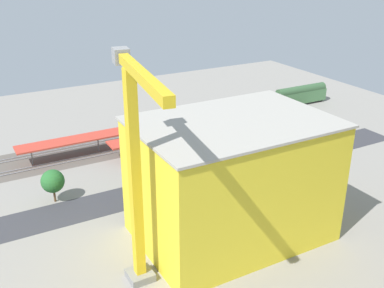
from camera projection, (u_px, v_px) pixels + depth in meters
The scene contains 21 objects.
ground_plane at pixel (208, 167), 102.13m from camera, with size 160.99×160.99×0.00m, color gray.
rail_bed at pixel (165, 136), 119.82m from camera, with size 100.62×14.94×0.01m, color #5B544C.
street_asphalt at pixel (217, 174), 98.93m from camera, with size 100.62×9.00×0.01m, color #38383D.
track_rails at pixel (165, 135), 119.75m from camera, with size 100.62×8.97×0.12m.
platform_canopy_near at pixel (212, 126), 114.56m from camera, with size 54.13×5.38×4.54m.
platform_canopy_far at pixel (156, 125), 115.80m from camera, with size 68.80×5.35×4.28m.
locomotive at pixel (247, 109), 134.68m from camera, with size 13.90×2.73×4.92m.
passenger_coach at pixel (301, 95), 143.16m from camera, with size 18.90×3.09×6.08m.
parked_car_0 at pixel (286, 161), 103.54m from camera, with size 4.10×1.86×1.78m.
parked_car_1 at pixel (260, 169), 99.65m from camera, with size 4.72×2.00×1.69m.
parked_car_2 at pixel (232, 175), 96.79m from camera, with size 4.55×1.88×1.81m.
parked_car_3 at pixel (205, 183), 93.79m from camera, with size 4.37×1.90×1.71m.
construction_building at pixel (232, 181), 74.47m from camera, with size 30.20×21.05×20.12m, color yellow.
construction_roof_slab at pixel (234, 122), 70.48m from camera, with size 30.80×21.65×0.40m, color #ADA89E.
tower_crane at pixel (136, 165), 58.87m from camera, with size 5.07×22.28×33.22m.
box_truck_0 at pixel (195, 182), 91.97m from camera, with size 8.76×2.72×3.54m.
box_truck_1 at pixel (177, 186), 90.89m from camera, with size 8.87×2.84×3.16m.
street_tree_0 at pixel (53, 181), 86.55m from camera, with size 4.48×4.48×6.65m.
street_tree_1 at pixel (322, 121), 115.69m from camera, with size 4.71×4.71×7.39m.
street_tree_2 at pixel (151, 153), 95.56m from camera, with size 6.09×6.09×8.78m.
traffic_light at pixel (140, 186), 84.76m from camera, with size 0.50×0.36×6.60m.
Camera 1 is at (47.60, 78.85, 44.58)m, focal length 42.64 mm.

